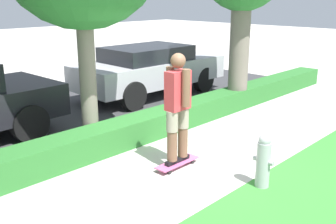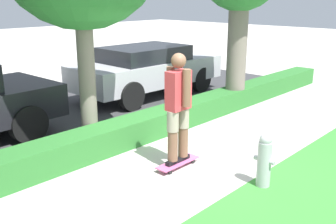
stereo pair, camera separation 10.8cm
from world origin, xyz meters
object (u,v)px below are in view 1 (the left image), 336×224
parked_car_middle (150,69)px  fire_hydrant (264,161)px  skateboard (177,163)px  skater_person (178,106)px

parked_car_middle → fire_hydrant: size_ratio=5.36×
skateboard → fire_hydrant: size_ratio=1.01×
skateboard → parked_car_middle: bearing=51.7°
skater_person → parked_car_middle: bearing=51.7°
skater_person → parked_car_middle: size_ratio=0.40×
skateboard → parked_car_middle: size_ratio=0.19×
skateboard → fire_hydrant: bearing=-75.2°
skateboard → fire_hydrant: 1.48m
fire_hydrant → skater_person: bearing=104.8°
parked_car_middle → fire_hydrant: (-2.72, -5.30, -0.36)m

